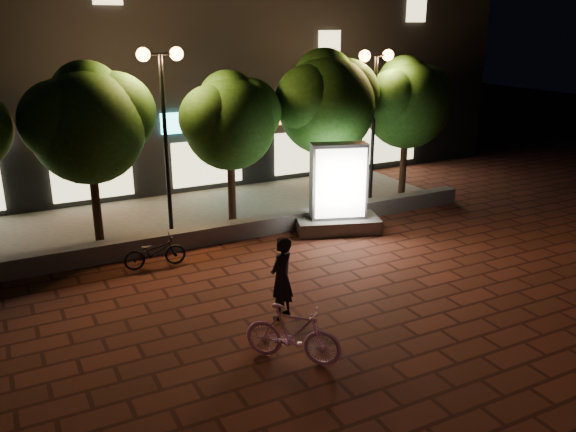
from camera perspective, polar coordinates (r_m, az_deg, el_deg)
ground at (r=13.55m, az=1.32°, el=-7.45°), size 80.00×80.00×0.00m
retaining_wall at (r=16.81m, az=-5.19°, el=-1.38°), size 16.00×0.45×0.50m
sidewalk at (r=19.10m, az=-8.02°, el=0.28°), size 16.00×5.00×0.08m
building_block at (r=24.43m, az=-13.87°, el=15.69°), size 28.00×8.12×11.30m
tree_left at (r=16.53m, az=-18.76°, el=8.85°), size 3.60×3.00×4.89m
tree_mid at (r=17.60m, az=-5.62°, el=9.48°), size 3.24×2.70×4.50m
tree_right at (r=19.01m, az=3.81°, el=11.24°), size 3.72×3.10×5.07m
tree_far_right at (r=20.85m, az=11.51°, el=10.99°), size 3.48×2.90×4.76m
street_lamp_left at (r=16.60m, az=-12.07°, el=11.47°), size 1.26×0.36×5.18m
street_lamp_right at (r=19.65m, az=8.45°, el=12.28°), size 1.26×0.36×4.98m
ad_kiosk at (r=17.19m, az=4.88°, el=1.92°), size 2.68×1.92×2.63m
scooter_pink at (r=10.79m, az=0.47°, el=-11.36°), size 1.63×1.66×1.09m
rider at (r=12.12m, az=-0.63°, el=-6.03°), size 0.78×0.70×1.78m
scooter_parked at (r=15.13m, az=-12.80°, el=-3.42°), size 1.58×0.63×0.81m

